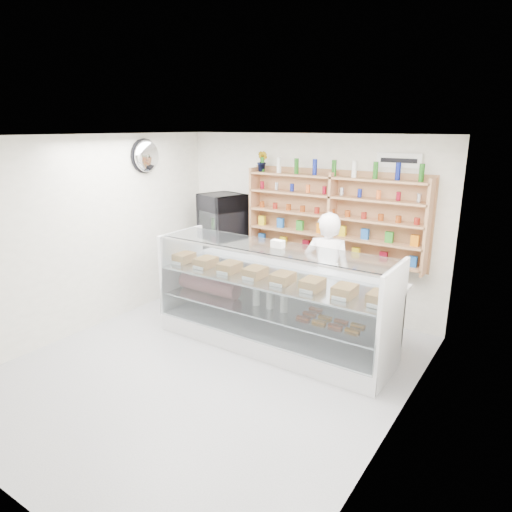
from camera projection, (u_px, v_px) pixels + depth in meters
The scene contains 8 objects.
room at pixel (207, 260), 5.30m from camera, with size 5.00×5.00×5.00m.
display_counter at pixel (272, 319), 6.18m from camera, with size 3.26×0.97×1.42m.
shop_worker at pixel (327, 276), 6.35m from camera, with size 0.66×0.43×1.80m, color white.
drinks_cooler at pixel (223, 246), 7.91m from camera, with size 0.80×0.79×1.80m.
wall_shelving at pixel (332, 216), 6.85m from camera, with size 2.84×0.28×1.33m.
potted_plant at pixel (262, 161), 7.31m from camera, with size 0.18×0.15×0.33m, color #1E6626.
security_mirror at pixel (147, 156), 7.13m from camera, with size 0.15×0.50×0.50m, color silver.
wall_sign at pixel (399, 160), 6.24m from camera, with size 0.62×0.03×0.20m, color white.
Camera 1 is at (3.31, -3.91, 2.90)m, focal length 32.00 mm.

